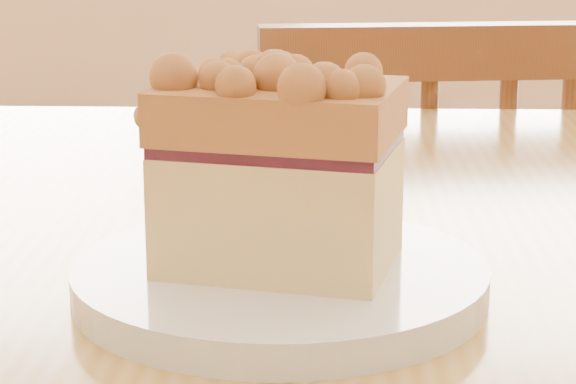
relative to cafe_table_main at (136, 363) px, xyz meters
The scene contains 4 objects.
cafe_table_main is the anchor object (origin of this frame).
cafe_chair_main 0.66m from the cafe_table_main, 76.17° to the left, with size 0.46×0.46×0.84m.
plate 0.18m from the cafe_table_main, 42.35° to the right, with size 0.22×0.22×0.02m.
cake_slice 0.22m from the cafe_table_main, 42.03° to the right, with size 0.14×0.10×0.11m.
Camera 1 is at (0.11, -0.57, 0.96)m, focal length 70.00 mm.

